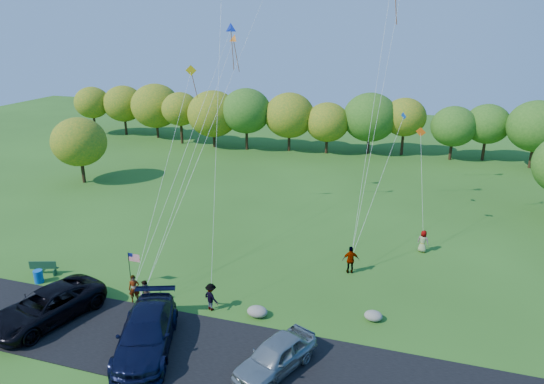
{
  "coord_description": "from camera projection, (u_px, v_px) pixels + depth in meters",
  "views": [
    {
      "loc": [
        11.51,
        -22.86,
        16.19
      ],
      "look_at": [
        2.6,
        6.0,
        5.52
      ],
      "focal_mm": 32.0,
      "sensor_mm": 36.0,
      "label": 1
    }
  ],
  "objects": [
    {
      "name": "trash_barrel",
      "position": [
        38.0,
        276.0,
        31.66
      ],
      "size": [
        0.58,
        0.58,
        0.87
      ],
      "primitive_type": "cylinder",
      "color": "#0B53B3",
      "rests_on": "ground"
    },
    {
      "name": "minivan_dark",
      "position": [
        47.0,
        306.0,
        27.4
      ],
      "size": [
        4.7,
        7.07,
        1.8
      ],
      "primitive_type": "imported",
      "rotation": [
        0.0,
        0.0,
        -0.29
      ],
      "color": "black",
      "rests_on": "asphalt_lane"
    },
    {
      "name": "minivan_navy",
      "position": [
        146.0,
        333.0,
        24.93
      ],
      "size": [
        4.77,
        7.09,
        1.91
      ],
      "primitive_type": "imported",
      "rotation": [
        0.0,
        0.0,
        0.35
      ],
      "color": "black",
      "rests_on": "asphalt_lane"
    },
    {
      "name": "flyer_a",
      "position": [
        134.0,
        289.0,
        29.29
      ],
      "size": [
        0.78,
        0.68,
        1.79
      ],
      "primitive_type": "imported",
      "rotation": [
        0.0,
        0.0,
        0.46
      ],
      "color": "#4C4C59",
      "rests_on": "ground"
    },
    {
      "name": "flyer_d",
      "position": [
        351.0,
        260.0,
        32.69
      ],
      "size": [
        1.23,
        0.79,
        1.95
      ],
      "primitive_type": "imported",
      "rotation": [
        0.0,
        0.0,
        3.44
      ],
      "color": "#4C4C59",
      "rests_on": "ground"
    },
    {
      "name": "flyer_c",
      "position": [
        211.0,
        297.0,
        28.52
      ],
      "size": [
        1.27,
        1.06,
        1.71
      ],
      "primitive_type": "imported",
      "rotation": [
        0.0,
        0.0,
        2.68
      ],
      "color": "#4C4C59",
      "rests_on": "ground"
    },
    {
      "name": "flyer_b",
      "position": [
        145.0,
        293.0,
        29.11
      ],
      "size": [
        0.84,
        0.71,
        1.56
      ],
      "primitive_type": "imported",
      "rotation": [
        0.0,
        0.0,
        -0.16
      ],
      "color": "#4C4C59",
      "rests_on": "ground"
    },
    {
      "name": "minivan_silver",
      "position": [
        276.0,
        356.0,
        23.45
      ],
      "size": [
        3.73,
        5.19,
        1.64
      ],
      "primitive_type": "imported",
      "rotation": [
        0.0,
        0.0,
        -0.42
      ],
      "color": "#90979A",
      "rests_on": "asphalt_lane"
    },
    {
      "name": "boulder_far",
      "position": [
        373.0,
        316.0,
        27.71
      ],
      "size": [
        1.05,
        0.87,
        0.55
      ],
      "primitive_type": "ellipsoid",
      "color": "gray",
      "rests_on": "ground"
    },
    {
      "name": "flag_assembly",
      "position": [
        132.0,
        261.0,
        30.97
      ],
      "size": [
        0.85,
        0.55,
        2.28
      ],
      "color": "black",
      "rests_on": "ground"
    },
    {
      "name": "flyer_e",
      "position": [
        423.0,
        241.0,
        35.76
      ],
      "size": [
        0.96,
        0.78,
        1.69
      ],
      "primitive_type": "imported",
      "rotation": [
        0.0,
        0.0,
        2.81
      ],
      "color": "#4C4C59",
      "rests_on": "ground"
    },
    {
      "name": "ground",
      "position": [
        201.0,
        306.0,
        29.19
      ],
      "size": [
        140.0,
        140.0,
        0.0
      ],
      "primitive_type": "plane",
      "color": "#295518",
      "rests_on": "ground"
    },
    {
      "name": "boulder_near",
      "position": [
        257.0,
        312.0,
        28.06
      ],
      "size": [
        1.21,
        0.95,
        0.61
      ],
      "primitive_type": "ellipsoid",
      "color": "gray",
      "rests_on": "ground"
    },
    {
      "name": "park_bench",
      "position": [
        44.0,
        267.0,
        32.66
      ],
      "size": [
        1.75,
        0.82,
        0.99
      ],
      "rotation": [
        0.0,
        0.0,
        0.31
      ],
      "color": "#173F25",
      "rests_on": "ground"
    },
    {
      "name": "treeline",
      "position": [
        306.0,
        117.0,
        60.87
      ],
      "size": [
        75.74,
        27.6,
        8.42
      ],
      "color": "#3B2415",
      "rests_on": "ground"
    },
    {
      "name": "asphalt_lane",
      "position": [
        169.0,
        345.0,
        25.57
      ],
      "size": [
        44.0,
        6.0,
        0.06
      ],
      "primitive_type": "cube",
      "color": "black",
      "rests_on": "ground"
    }
  ]
}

